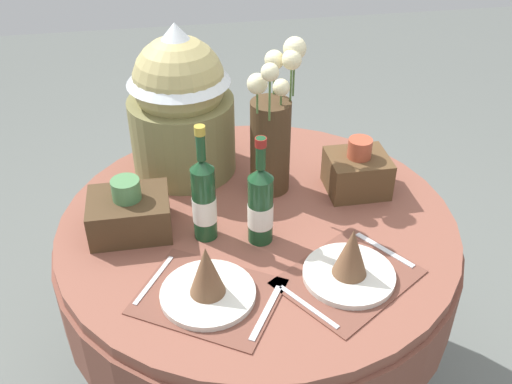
{
  "coord_description": "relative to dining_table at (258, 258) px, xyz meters",
  "views": [
    {
      "loc": [
        -0.24,
        -1.36,
        1.84
      ],
      "look_at": [
        0.0,
        0.03,
        0.86
      ],
      "focal_mm": 41.38,
      "sensor_mm": 36.0,
      "label": 1
    }
  ],
  "objects": [
    {
      "name": "wine_bottle_left",
      "position": [
        -0.16,
        -0.05,
        0.28
      ],
      "size": [
        0.07,
        0.07,
        0.35
      ],
      "color": "#194223",
      "rests_on": "dining_table"
    },
    {
      "name": "dining_table",
      "position": [
        0.0,
        0.0,
        0.0
      ],
      "size": [
        1.19,
        1.19,
        0.78
      ],
      "color": "brown",
      "rests_on": "ground"
    },
    {
      "name": "woven_basket_side_right",
      "position": [
        0.33,
        0.1,
        0.22
      ],
      "size": [
        0.18,
        0.16,
        0.18
      ],
      "color": "brown",
      "rests_on": "dining_table"
    },
    {
      "name": "flower_vase",
      "position": [
        0.07,
        0.16,
        0.35
      ],
      "size": [
        0.19,
        0.21,
        0.48
      ],
      "color": "#47331E",
      "rests_on": "dining_table"
    },
    {
      "name": "place_setting_right",
      "position": [
        0.19,
        -0.29,
        0.2
      ],
      "size": [
        0.43,
        0.4,
        0.16
      ],
      "color": "brown",
      "rests_on": "dining_table"
    },
    {
      "name": "place_setting_left",
      "position": [
        -0.18,
        -0.29,
        0.2
      ],
      "size": [
        0.43,
        0.4,
        0.16
      ],
      "color": "brown",
      "rests_on": "dining_table"
    },
    {
      "name": "woven_basket_side_left",
      "position": [
        -0.37,
        0.02,
        0.21
      ],
      "size": [
        0.23,
        0.18,
        0.17
      ],
      "color": "#47331E",
      "rests_on": "dining_table"
    },
    {
      "name": "gift_tub_back_left",
      "position": [
        -0.19,
        0.33,
        0.41
      ],
      "size": [
        0.34,
        0.34,
        0.49
      ],
      "color": "olive",
      "rests_on": "dining_table"
    },
    {
      "name": "wine_bottle_centre",
      "position": [
        -0.01,
        -0.09,
        0.27
      ],
      "size": [
        0.07,
        0.07,
        0.33
      ],
      "color": "#194223",
      "rests_on": "dining_table"
    }
  ]
}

